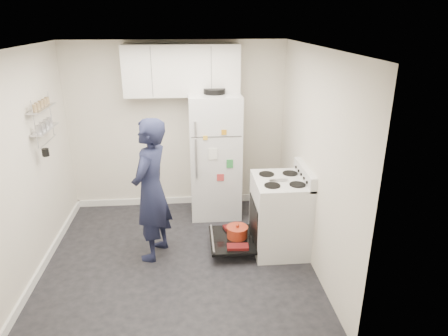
{
  "coord_description": "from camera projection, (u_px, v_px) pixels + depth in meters",
  "views": [
    {
      "loc": [
        0.2,
        -4.23,
        2.8
      ],
      "look_at": [
        0.59,
        0.34,
        1.05
      ],
      "focal_mm": 32.0,
      "sensor_mm": 36.0,
      "label": 1
    }
  ],
  "objects": [
    {
      "name": "wall_shelf_rack",
      "position": [
        43.0,
        119.0,
        4.66
      ],
      "size": [
        0.14,
        0.6,
        0.61
      ],
      "color": "#B2B2B7",
      "rests_on": "room"
    },
    {
      "name": "room",
      "position": [
        172.0,
        166.0,
        4.51
      ],
      "size": [
        3.21,
        3.21,
        2.51
      ],
      "color": "black",
      "rests_on": "ground"
    },
    {
      "name": "refrigerator",
      "position": [
        215.0,
        155.0,
        5.8
      ],
      "size": [
        0.72,
        0.74,
        1.87
      ],
      "color": "silver",
      "rests_on": "ground"
    },
    {
      "name": "open_oven_door",
      "position": [
        234.0,
        236.0,
        5.06
      ],
      "size": [
        0.55,
        0.72,
        0.22
      ],
      "color": "black",
      "rests_on": "ground"
    },
    {
      "name": "electric_range",
      "position": [
        279.0,
        215.0,
        4.99
      ],
      "size": [
        0.66,
        0.76,
        1.1
      ],
      "color": "silver",
      "rests_on": "ground"
    },
    {
      "name": "person",
      "position": [
        151.0,
        190.0,
        4.71
      ],
      "size": [
        0.62,
        0.74,
        1.75
      ],
      "primitive_type": "imported",
      "rotation": [
        0.0,
        0.0,
        -1.93
      ],
      "color": "#191D38",
      "rests_on": "ground"
    },
    {
      "name": "upper_cabinets",
      "position": [
        182.0,
        70.0,
        5.51
      ],
      "size": [
        1.6,
        0.33,
        0.7
      ],
      "primitive_type": "cube",
      "color": "silver",
      "rests_on": "room"
    }
  ]
}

